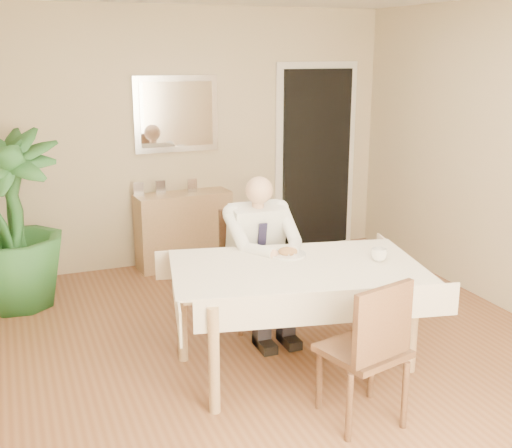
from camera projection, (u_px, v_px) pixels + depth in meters
name	position (u px, v px, depth m)	size (l,w,h in m)	color
room	(275.00, 186.00, 4.27)	(5.00, 5.02, 2.60)	brown
doorway	(316.00, 159.00, 7.11)	(0.96, 0.07, 2.10)	white
mirror	(176.00, 114.00, 6.41)	(0.86, 0.04, 0.76)	silver
dining_table	(296.00, 277.00, 4.41)	(1.92, 1.36, 0.75)	tan
chair_far	(250.00, 259.00, 5.24)	(0.49, 0.49, 0.93)	#412D1C
chair_near	(371.00, 345.00, 3.72)	(0.53, 0.54, 0.93)	#412D1C
seated_man	(264.00, 250.00, 4.93)	(0.48, 0.72, 1.24)	white
plate	(288.00, 254.00, 4.60)	(0.26, 0.26, 0.02)	white
food	(288.00, 251.00, 4.59)	(0.14, 0.14, 0.06)	brown
knife	(296.00, 254.00, 4.56)	(0.01, 0.01, 0.13)	silver
fork	(286.00, 255.00, 4.53)	(0.01, 0.01, 0.13)	silver
coffee_mug	(379.00, 255.00, 4.47)	(0.11, 0.11, 0.09)	white
sideboard	(184.00, 230.00, 6.59)	(0.96, 0.33, 0.77)	tan
photo_frame_left	(138.00, 189.00, 6.34)	(0.10, 0.02, 0.14)	silver
photo_frame_center	(160.00, 187.00, 6.42)	(0.10, 0.02, 0.14)	silver
photo_frame_right	(192.00, 186.00, 6.51)	(0.10, 0.02, 0.14)	silver
potted_palm	(12.00, 221.00, 5.47)	(0.86, 0.86, 1.53)	#225323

